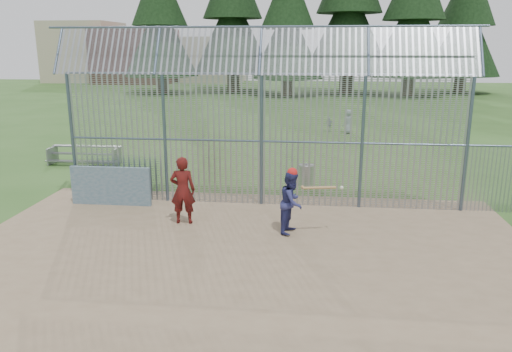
# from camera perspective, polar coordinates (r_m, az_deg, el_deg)

# --- Properties ---
(ground) EXTENTS (120.00, 120.00, 0.00)m
(ground) POSITION_cam_1_polar(r_m,az_deg,el_deg) (12.34, -1.03, -8.20)
(ground) COLOR #2D511E
(ground) RESTS_ON ground
(dirt_infield) EXTENTS (14.00, 10.00, 0.02)m
(dirt_infield) POSITION_cam_1_polar(r_m,az_deg,el_deg) (11.88, -1.34, -9.08)
(dirt_infield) COLOR #756047
(dirt_infield) RESTS_ON ground
(dugout_wall) EXTENTS (2.50, 0.12, 1.20)m
(dugout_wall) POSITION_cam_1_polar(r_m,az_deg,el_deg) (15.98, -16.26, -1.09)
(dugout_wall) COLOR #38566B
(dugout_wall) RESTS_ON dirt_infield
(batter) EXTENTS (0.81, 0.93, 1.64)m
(batter) POSITION_cam_1_polar(r_m,az_deg,el_deg) (13.05, 4.11, -3.02)
(batter) COLOR navy
(batter) RESTS_ON dirt_infield
(onlooker) EXTENTS (0.73, 0.52, 1.88)m
(onlooker) POSITION_cam_1_polar(r_m,az_deg,el_deg) (13.81, -8.37, -1.62)
(onlooker) COLOR maroon
(onlooker) RESTS_ON dirt_infield
(bg_kid_standing) EXTENTS (0.78, 0.75, 1.34)m
(bg_kid_standing) POSITION_cam_1_polar(r_m,az_deg,el_deg) (28.72, 10.48, 6.14)
(bg_kid_standing) COLOR slate
(bg_kid_standing) RESTS_ON ground
(bg_kid_seated) EXTENTS (0.50, 0.21, 0.84)m
(bg_kid_seated) POSITION_cam_1_polar(r_m,az_deg,el_deg) (29.10, 8.36, 5.84)
(bg_kid_seated) COLOR slate
(bg_kid_seated) RESTS_ON ground
(batting_gear) EXTENTS (1.45, 0.40, 0.54)m
(batting_gear) POSITION_cam_1_polar(r_m,az_deg,el_deg) (12.82, 4.88, 0.01)
(batting_gear) COLOR red
(batting_gear) RESTS_ON ground
(trash_can) EXTENTS (0.56, 0.56, 0.82)m
(trash_can) POSITION_cam_1_polar(r_m,az_deg,el_deg) (17.69, 5.77, 0.12)
(trash_can) COLOR #92949A
(trash_can) RESTS_ON ground
(bleacher) EXTENTS (3.00, 0.95, 0.72)m
(bleacher) POSITION_cam_1_polar(r_m,az_deg,el_deg) (21.96, -19.02, 2.32)
(bleacher) COLOR slate
(bleacher) RESTS_ON ground
(backstop_fence) EXTENTS (20.09, 0.81, 5.30)m
(backstop_fence) POSITION_cam_1_polar(r_m,az_deg,el_deg) (14.92, 7.56, 5.13)
(backstop_fence) COLOR #47566B
(backstop_fence) RESTS_ON ground
(distant_buildings) EXTENTS (26.50, 10.50, 8.00)m
(distant_buildings) POSITION_cam_1_polar(r_m,az_deg,el_deg) (72.13, -14.07, 13.26)
(distant_buildings) COLOR brown
(distant_buildings) RESTS_ON ground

